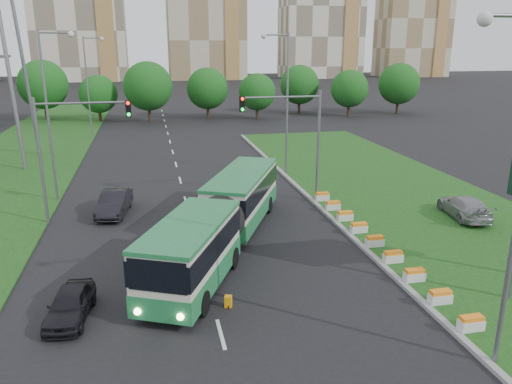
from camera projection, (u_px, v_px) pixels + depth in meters
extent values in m
plane|color=black|center=(261.00, 265.00, 25.97)|extent=(360.00, 360.00, 0.00)
cube|color=#144112|center=(412.00, 202.00, 36.07)|extent=(14.00, 60.00, 0.15)
cube|color=gray|center=(321.00, 208.00, 34.67)|extent=(0.30, 60.00, 0.18)
cube|color=#144112|center=(11.00, 169.00, 45.77)|extent=(12.00, 110.00, 0.10)
cylinder|color=slate|center=(318.00, 147.00, 35.51)|extent=(0.20, 0.20, 8.00)
cylinder|color=slate|center=(282.00, 97.00, 33.94)|extent=(5.50, 0.14, 0.14)
cube|color=black|center=(242.00, 104.00, 33.49)|extent=(0.32, 0.32, 1.00)
cylinder|color=slate|center=(41.00, 163.00, 30.86)|extent=(0.20, 0.20, 8.00)
cylinder|color=slate|center=(82.00, 103.00, 30.40)|extent=(5.50, 0.14, 0.14)
cube|color=black|center=(128.00, 108.00, 31.06)|extent=(0.32, 0.32, 1.00)
cube|color=#BAB495|center=(205.00, 1.00, 162.60)|extent=(25.00, 15.00, 50.00)
cube|color=beige|center=(322.00, 7.00, 171.09)|extent=(27.00, 15.00, 47.00)
cube|color=#BAB495|center=(414.00, 19.00, 179.13)|extent=(24.00, 14.00, 40.00)
cube|color=beige|center=(231.00, 253.00, 22.80)|extent=(2.66, 7.36, 2.88)
cube|color=beige|center=(207.00, 195.00, 31.65)|extent=(2.66, 8.95, 2.88)
cylinder|color=black|center=(218.00, 222.00, 26.86)|extent=(2.66, 1.33, 2.66)
cube|color=#20703D|center=(232.00, 272.00, 23.07)|extent=(2.75, 7.41, 1.01)
cube|color=#20703D|center=(208.00, 209.00, 31.92)|extent=(2.75, 9.01, 1.01)
cube|color=black|center=(231.00, 243.00, 22.66)|extent=(2.75, 7.41, 1.12)
cube|color=black|center=(207.00, 188.00, 31.51)|extent=(2.75, 9.01, 1.12)
imported|color=black|center=(70.00, 304.00, 20.68)|extent=(1.99, 4.01, 1.31)
imported|color=black|center=(114.00, 203.00, 33.56)|extent=(2.40, 4.97, 1.57)
imported|color=gray|center=(464.00, 207.00, 32.57)|extent=(2.67, 5.12, 1.42)
imported|color=gray|center=(175.00, 286.00, 21.82)|extent=(0.50, 0.68, 1.74)
cube|color=#FE9E0D|center=(228.00, 301.00, 21.72)|extent=(0.31, 0.26, 0.53)
cylinder|color=black|center=(229.00, 307.00, 21.65)|extent=(0.04, 0.12, 0.12)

